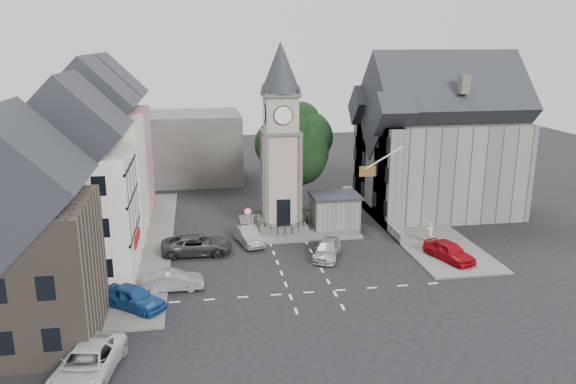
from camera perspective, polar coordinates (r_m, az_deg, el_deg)
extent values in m
plane|color=black|center=(43.10, 0.91, -7.06)|extent=(120.00, 120.00, 0.00)
cube|color=#595651|center=(48.36, -15.20, -5.00)|extent=(6.00, 30.00, 0.14)
cube|color=#595651|center=(53.51, 12.11, -2.85)|extent=(6.00, 26.00, 0.14)
cube|color=#595651|center=(50.70, 0.97, -3.50)|extent=(10.00, 8.00, 0.16)
cube|color=silver|center=(38.15, 2.41, -10.13)|extent=(20.00, 8.00, 0.01)
cube|color=#4C4944|center=(50.38, -0.71, -3.30)|extent=(4.20, 4.20, 0.70)
torus|color=black|center=(50.15, -0.71, -2.51)|extent=(4.86, 4.86, 0.06)
cube|color=gray|center=(49.18, -0.73, 1.51)|extent=(3.00, 3.00, 8.00)
cube|color=black|center=(48.54, -0.46, -2.10)|extent=(1.20, 0.25, 2.40)
cube|color=#4C4944|center=(48.39, -0.74, 6.12)|extent=(3.30, 3.30, 0.25)
cube|color=gray|center=(48.17, -0.75, 8.00)|extent=(2.70, 2.70, 3.20)
cylinder|color=white|center=(46.79, -0.49, 7.79)|extent=(1.50, 0.12, 1.50)
cube|color=#4C4944|center=(47.99, -0.76, 9.90)|extent=(3.10, 3.10, 0.30)
cone|color=black|center=(47.84, -0.77, 12.58)|extent=(3.40, 3.40, 4.20)
cube|color=#63605B|center=(50.50, 4.76, -2.06)|extent=(4.00, 3.00, 2.80)
cube|color=black|center=(50.07, 4.80, -0.36)|extent=(4.30, 3.30, 0.25)
cylinder|color=black|center=(54.89, 0.56, 0.27)|extent=(0.70, 0.70, 4.40)
cylinder|color=black|center=(47.38, -4.09, -3.40)|extent=(0.10, 0.10, 2.50)
cone|color=#A50C0C|center=(46.90, -4.11, -1.99)|extent=(0.70, 0.06, 0.70)
cone|color=white|center=(46.88, -4.11, -2.00)|extent=(0.54, 0.04, 0.54)
cube|color=#BD828A|center=(57.00, -17.61, 3.01)|extent=(7.50, 7.00, 10.00)
cube|color=#F2E0CA|center=(49.29, -18.84, 1.08)|extent=(7.50, 7.00, 10.00)
cube|color=silver|center=(41.82, -20.47, -2.22)|extent=(7.50, 7.00, 9.00)
cube|color=#4B4138|center=(34.10, -25.64, -7.55)|extent=(8.00, 7.00, 8.00)
cube|color=#4C4944|center=(68.53, -13.31, 4.41)|extent=(20.00, 10.00, 8.00)
cube|color=#63605B|center=(56.58, 15.04, 2.59)|extent=(14.00, 10.00, 9.00)
cube|color=#63605B|center=(51.12, 10.29, 1.56)|extent=(1.60, 4.40, 9.00)
cube|color=#63605B|center=(57.59, 7.98, 3.18)|extent=(1.60, 4.40, 9.00)
cube|color=#63605B|center=(54.27, 8.62, -2.00)|extent=(0.40, 16.00, 0.90)
cylinder|color=white|center=(46.77, 9.77, 3.47)|extent=(3.17, 0.10, 1.89)
plane|color=#B21414|center=(46.57, 8.08, 2.10)|extent=(1.40, 0.00, 1.40)
imported|color=navy|center=(36.95, -15.45, -10.29)|extent=(4.60, 4.19, 1.52)
imported|color=#A3A6AB|center=(38.98, -11.60, -8.81)|extent=(4.08, 1.51, 1.33)
imported|color=#313134|center=(44.81, -9.25, -5.33)|extent=(5.53, 2.57, 1.53)
imported|color=gray|center=(46.60, -4.09, -4.42)|extent=(2.54, 4.58, 1.43)
imported|color=#ABAFB4|center=(43.80, 4.03, -5.84)|extent=(3.30, 4.71, 1.27)
imported|color=#9E0812|center=(44.71, 16.06, -5.80)|extent=(3.12, 4.80, 1.52)
imported|color=silver|center=(30.74, -19.73, -16.12)|extent=(3.56, 6.04, 1.58)
imported|color=beige|center=(47.82, 14.20, -4.07)|extent=(0.70, 0.48, 1.86)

